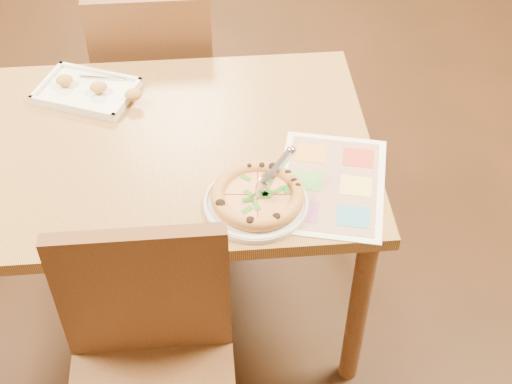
{
  "coord_description": "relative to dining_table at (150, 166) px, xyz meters",
  "views": [
    {
      "loc": [
        0.18,
        -1.58,
        2.08
      ],
      "look_at": [
        0.29,
        -0.27,
        0.77
      ],
      "focal_mm": 50.0,
      "sensor_mm": 36.0,
      "label": 1
    }
  ],
  "objects": [
    {
      "name": "dining_table",
      "position": [
        0.0,
        0.0,
        0.0
      ],
      "size": [
        1.3,
        0.85,
        0.72
      ],
      "color": "#9F7B3F",
      "rests_on": "ground"
    },
    {
      "name": "plate",
      "position": [
        0.29,
        -0.27,
        0.09
      ],
      "size": [
        0.28,
        0.28,
        0.01
      ],
      "primitive_type": "cylinder",
      "rotation": [
        0.0,
        0.0,
        -0.0
      ],
      "color": "silver",
      "rests_on": "dining_table"
    },
    {
      "name": "menu",
      "position": [
        0.51,
        -0.21,
        0.09
      ],
      "size": [
        0.38,
        0.46,
        0.0
      ],
      "primitive_type": "cube",
      "rotation": [
        0.0,
        0.0,
        -0.24
      ],
      "color": "white",
      "rests_on": "dining_table"
    },
    {
      "name": "chair_far",
      "position": [
        -0.0,
        0.6,
        -0.07
      ],
      "size": [
        0.42,
        0.42,
        0.47
      ],
      "rotation": [
        0.0,
        0.0,
        3.14
      ],
      "color": "brown",
      "rests_on": "ground"
    },
    {
      "name": "chair_near",
      "position": [
        0.0,
        -0.6,
        -0.07
      ],
      "size": [
        0.42,
        0.42,
        0.47
      ],
      "color": "brown",
      "rests_on": "ground"
    },
    {
      "name": "pizza_cutter",
      "position": [
        0.34,
        -0.24,
        0.17
      ],
      "size": [
        0.11,
        0.11,
        0.09
      ],
      "rotation": [
        0.0,
        0.0,
        0.79
      ],
      "color": "silver",
      "rests_on": "pizza"
    },
    {
      "name": "appetizer_tray",
      "position": [
        -0.18,
        0.25,
        0.1
      ],
      "size": [
        0.35,
        0.3,
        0.06
      ],
      "rotation": [
        0.0,
        0.0,
        -0.4
      ],
      "color": "white",
      "rests_on": "dining_table"
    },
    {
      "name": "pizza",
      "position": [
        0.3,
        -0.26,
        0.11
      ],
      "size": [
        0.25,
        0.25,
        0.04
      ],
      "rotation": [
        0.0,
        0.0,
        -0.09
      ],
      "color": "#DB8E4A",
      "rests_on": "plate"
    }
  ]
}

